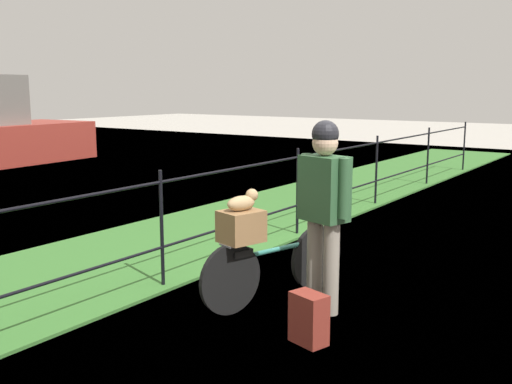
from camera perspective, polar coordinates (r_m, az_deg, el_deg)
The scene contains 8 objects.
ground_plane at distance 6.09m, azimuth 12.44°, elevation -8.90°, with size 60.00×60.00×0.00m, color #B2ADA3.
grass_strip at distance 7.59m, azimuth -8.05°, elevation -4.87°, with size 27.00×2.40×0.03m, color #38702D.
iron_fence at distance 6.78m, azimuth -1.56°, elevation -0.72°, with size 18.04×0.04×1.17m.
bicycle_main at distance 5.47m, azimuth 1.78°, elevation -7.15°, with size 1.63×0.50×0.63m.
wooden_crate at distance 5.12m, azimuth -1.44°, elevation -3.32°, with size 0.35×0.29×0.28m, color olive.
terrier_dog at distance 5.09m, azimuth -1.23°, elevation -0.93°, with size 0.32×0.21×0.18m.
cyclist_person at distance 5.11m, azimuth 6.58°, elevation -0.73°, with size 0.36×0.52×1.68m.
backpack_on_paving at distance 4.66m, azimuth 5.12°, elevation -12.06°, with size 0.28×0.18×0.40m, color maroon.
Camera 1 is at (-5.35, -2.16, 1.94)m, focal length 41.44 mm.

